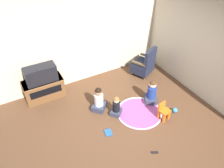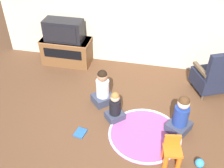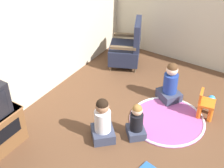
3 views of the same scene
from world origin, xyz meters
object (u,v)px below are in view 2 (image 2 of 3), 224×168
Objects in this scene: toy_ball at (200,163)px; child_watching_right at (103,89)px; black_armchair at (214,76)px; tv_cabinet at (67,51)px; yellow_kid_chair at (172,152)px; book at (80,133)px; child_watching_center at (181,117)px; child_watching_left at (115,108)px; television at (64,30)px.

child_watching_right is at bearing 147.40° from toy_ball.
black_armchair is at bearing 80.96° from toy_ball.
yellow_kid_chair is at bearing -43.45° from tv_cabinet.
book is at bearing -145.91° from child_watching_right.
black_armchair is at bearing 5.58° from child_watching_center.
child_watching_center is at bearing -61.48° from child_watching_right.
black_armchair is at bearing -42.95° from book.
black_armchair reaches higher than toy_ball.
tv_cabinet is 3.02m from black_armchair.
black_armchair reaches higher than child_watching_center.
child_watching_center is at bearing 115.27° from toy_ball.
black_armchair is 7.33× the size of toy_ball.
black_armchair is 1.96m from child_watching_left.
child_watching_right reaches higher than tv_cabinet.
child_watching_center reaches higher than child_watching_right.
toy_ball is at bearing -9.18° from yellow_kid_chair.
yellow_kid_chair is 0.42m from toy_ball.
child_watching_center is (1.04, -0.05, 0.06)m from child_watching_left.
child_watching_left is at bearing -47.76° from tv_cabinet.
child_watching_center is 1.01× the size of child_watching_right.
child_watching_left is at bearing 153.26° from toy_ball.
television reaches higher than child_watching_center.
child_watching_left is at bearing 119.73° from child_watching_center.
yellow_kid_chair is (2.31, -2.19, -0.09)m from tv_cabinet.
television is at bearing -32.04° from black_armchair.
black_armchair is at bearing -7.20° from television.
book is at bearing 160.49° from yellow_kid_chair.
child_watching_right reaches higher than child_watching_left.
black_armchair is at bearing -7.87° from tv_cabinet.
child_watching_center is at bearing 38.40° from black_armchair.
tv_cabinet is 1.57m from child_watching_right.
child_watching_left is at bearing -35.83° from book.
yellow_kid_chair is 0.65m from child_watching_center.
child_watching_center is at bearing -64.69° from book.
toy_ball is (0.40, 0.01, -0.14)m from yellow_kid_chair.
child_watching_center reaches higher than toy_ball.
toy_ball is at bearing -86.68° from book.
television is at bearing 90.13° from child_watching_right.
tv_cabinet is 1.33× the size of television.
book is (0.91, -1.95, -0.28)m from tv_cabinet.
black_armchair is 1.35× the size of child_watching_right.
child_watching_right is 1.95m from toy_ball.
child_watching_right is at bearing 129.64° from yellow_kid_chair.
yellow_kid_chair is 1.44m from book.
child_watching_right reaches higher than yellow_kid_chair.
yellow_kid_chair is at bearing -78.67° from child_watching_left.
tv_cabinet is at bearing 89.23° from child_watching_right.
yellow_kid_chair is 1.62m from child_watching_right.
yellow_kid_chair is 0.65× the size of child_watching_right.
book is (-0.17, -0.81, -0.28)m from child_watching_right.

